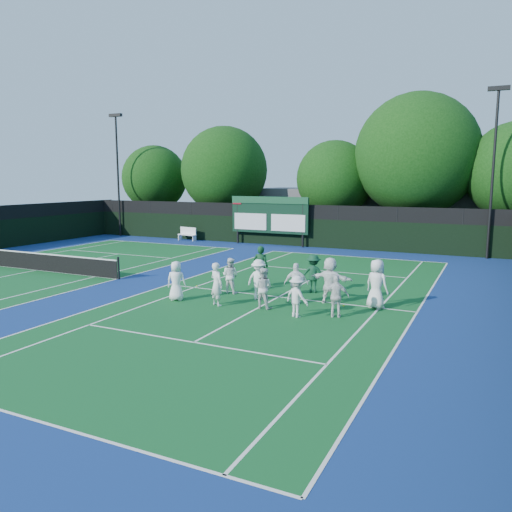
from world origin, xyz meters
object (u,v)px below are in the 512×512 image
at_px(bench, 188,233).
at_px(tennis_net, 36,261).
at_px(coach_left, 261,266).
at_px(scoreboard, 269,215).

bearing_deg(bench, tennis_net, -90.22).
bearing_deg(bench, coach_left, -45.99).
xyz_separation_m(scoreboard, coach_left, (5.47, -13.05, -1.26)).
bearing_deg(scoreboard, bench, -178.27).
xyz_separation_m(tennis_net, bench, (0.05, 14.38, 0.07)).
xyz_separation_m(bench, coach_left, (12.40, -12.84, 0.36)).
bearing_deg(tennis_net, scoreboard, 64.40).
bearing_deg(scoreboard, coach_left, -67.26).
bearing_deg(scoreboard, tennis_net, -115.60).
distance_m(tennis_net, bench, 14.38).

